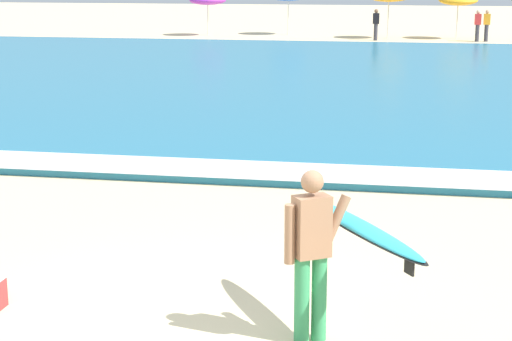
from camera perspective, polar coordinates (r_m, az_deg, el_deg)
ground_plane at (r=8.63m, az=-4.18°, el=-11.11°), size 160.00×160.00×0.00m
sea at (r=27.93m, az=6.23°, el=6.09°), size 120.00×28.00×0.14m
surf_foam at (r=14.78m, az=2.27°, el=-0.05°), size 120.00×1.37×0.01m
surfer_with_board at (r=8.28m, az=5.15°, el=-4.59°), size 1.56×2.20×1.73m
beach_umbrella_0 at (r=47.19m, az=-3.26°, el=11.30°), size 1.99×1.99×2.13m
beach_umbrella_3 at (r=46.01m, az=13.40°, el=11.05°), size 2.01×2.05×2.35m
beachgoer_near_row_left at (r=44.31m, az=8.04°, el=9.71°), size 0.32×0.20×1.58m
beachgoer_near_row_mid at (r=44.56m, az=14.63°, el=9.44°), size 0.32×0.20×1.58m
beachgoer_near_row_right at (r=44.73m, az=15.20°, el=9.42°), size 0.32×0.20×1.58m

